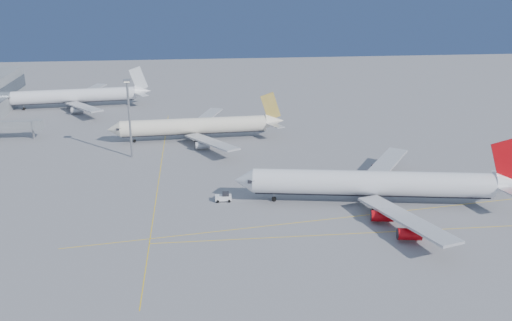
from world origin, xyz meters
name	(u,v)px	position (x,y,z in m)	size (l,w,h in m)	color
ground	(315,210)	(0.00, 0.00, 0.00)	(500.00, 500.00, 0.00)	slate
jet_bridge	(11,125)	(-93.11, 72.00, 5.17)	(23.60, 3.60, 6.90)	gray
taxiway_lines	(254,203)	(-14.71, 6.34, 0.01)	(118.86, 140.00, 0.02)	yellow
airliner_virgin	(378,184)	(16.50, 2.33, 5.43)	(72.75, 64.66, 18.00)	white
airliner_etihad	(198,126)	(-28.25, 64.83, 4.90)	(61.73, 56.97, 16.11)	#F0E5CD
airliner_third	(78,96)	(-79.04, 119.10, 5.10)	(62.80, 57.57, 16.84)	white
pushback_tug	(224,197)	(-22.41, 8.30, 1.09)	(4.23, 2.63, 2.36)	white
light_mast	(129,112)	(-49.50, 47.64, 14.72)	(2.16, 2.16, 24.94)	gray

